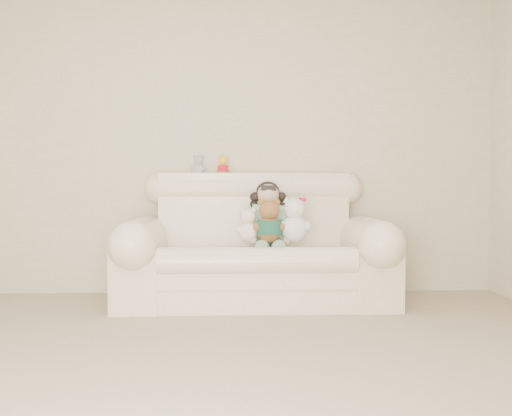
{
  "coord_description": "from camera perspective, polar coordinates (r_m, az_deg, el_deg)",
  "views": [
    {
      "loc": [
        -0.01,
        -2.45,
        0.9
      ],
      "look_at": [
        0.17,
        1.9,
        0.75
      ],
      "focal_mm": 40.23,
      "sensor_mm": 36.0,
      "label": 1
    }
  ],
  "objects": [
    {
      "name": "floor",
      "position": [
        2.61,
        -2.04,
        -18.21
      ],
      "size": [
        5.0,
        5.0,
        0.0
      ],
      "primitive_type": "plane",
      "color": "gray",
      "rests_on": "ground"
    },
    {
      "name": "wall_back",
      "position": [
        4.97,
        -2.24,
        6.6
      ],
      "size": [
        4.5,
        0.0,
        4.5
      ],
      "primitive_type": "plane",
      "rotation": [
        1.57,
        0.0,
        0.0
      ],
      "color": "beige",
      "rests_on": "ground"
    },
    {
      "name": "sofa",
      "position": [
        4.47,
        -0.05,
        -2.97
      ],
      "size": [
        2.1,
        0.95,
        1.03
      ],
      "primitive_type": null,
      "color": "beige",
      "rests_on": "floor"
    },
    {
      "name": "seated_child",
      "position": [
        4.54,
        1.21,
        -0.63
      ],
      "size": [
        0.38,
        0.44,
        0.55
      ],
      "primitive_type": null,
      "rotation": [
        0.0,
        0.0,
        0.14
      ],
      "color": "#276C40",
      "rests_on": "sofa"
    },
    {
      "name": "brown_teddy",
      "position": [
        4.3,
        1.32,
        -0.83
      ],
      "size": [
        0.27,
        0.22,
        0.38
      ],
      "primitive_type": null,
      "rotation": [
        0.0,
        0.0,
        0.17
      ],
      "color": "brown",
      "rests_on": "sofa"
    },
    {
      "name": "white_cat",
      "position": [
        4.33,
        3.81,
        -0.69
      ],
      "size": [
        0.26,
        0.21,
        0.4
      ],
      "primitive_type": null,
      "rotation": [
        0.0,
        0.0,
        -0.04
      ],
      "color": "silver",
      "rests_on": "sofa"
    },
    {
      "name": "cream_teddy",
      "position": [
        4.32,
        -0.82,
        -1.34
      ],
      "size": [
        0.21,
        0.17,
        0.3
      ],
      "primitive_type": null,
      "rotation": [
        0.0,
        0.0,
        -0.14
      ],
      "color": "white",
      "rests_on": "sofa"
    },
    {
      "name": "yellow_mini_bear",
      "position": [
        4.79,
        -3.31,
        4.43
      ],
      "size": [
        0.13,
        0.1,
        0.19
      ],
      "primitive_type": null,
      "rotation": [
        0.0,
        0.0,
        0.07
      ],
      "color": "yellow",
      "rests_on": "sofa"
    },
    {
      "name": "grey_mini_plush",
      "position": [
        4.82,
        -5.76,
        4.45
      ],
      "size": [
        0.15,
        0.12,
        0.2
      ],
      "primitive_type": null,
      "rotation": [
        0.0,
        0.0,
        -0.24
      ],
      "color": "#AAAAB1",
      "rests_on": "sofa"
    }
  ]
}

